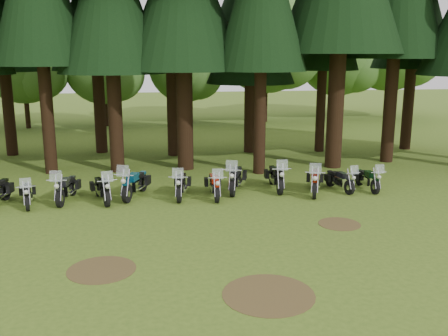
# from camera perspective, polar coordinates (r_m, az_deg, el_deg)

# --- Properties ---
(ground) EXTENTS (120.00, 120.00, 0.00)m
(ground) POSITION_cam_1_polar(r_m,az_deg,el_deg) (15.57, -2.00, -7.84)
(ground) COLOR #415F1C
(ground) RESTS_ON ground
(pine_back_4) EXTENTS (4.94, 4.94, 13.78)m
(pine_back_4) POSITION_cam_1_polar(r_m,az_deg,el_deg) (28.42, 3.14, 18.42)
(pine_back_4) COLOR black
(pine_back_4) RESTS_ON ground
(decid_2) EXTENTS (6.72, 6.53, 8.40)m
(decid_2) POSITION_cam_1_polar(r_m,az_deg,el_deg) (40.22, -21.65, 11.24)
(decid_2) COLOR black
(decid_2) RESTS_ON ground
(decid_3) EXTENTS (6.12, 5.95, 7.65)m
(decid_3) POSITION_cam_1_polar(r_m,az_deg,el_deg) (39.73, -13.27, 11.14)
(decid_3) COLOR black
(decid_3) RESTS_ON ground
(decid_4) EXTENTS (5.93, 5.76, 7.41)m
(decid_4) POSITION_cam_1_polar(r_m,az_deg,el_deg) (40.93, -4.15, 11.29)
(decid_4) COLOR black
(decid_4) RESTS_ON ground
(decid_5) EXTENTS (8.45, 8.21, 10.56)m
(decid_5) POSITION_cam_1_polar(r_m,az_deg,el_deg) (41.39, 5.46, 13.86)
(decid_5) COLOR black
(decid_5) RESTS_ON ground
(decid_6) EXTENTS (7.06, 6.86, 8.82)m
(decid_6) POSITION_cam_1_polar(r_m,az_deg,el_deg) (44.63, 13.41, 12.18)
(decid_6) COLOR black
(decid_6) RESTS_ON ground
(decid_7) EXTENTS (8.44, 8.20, 10.55)m
(decid_7) POSITION_cam_1_polar(r_m,az_deg,el_deg) (46.38, 19.00, 13.12)
(decid_7) COLOR black
(decid_7) RESTS_ON ground
(dirt_patch_0) EXTENTS (1.80, 1.80, 0.01)m
(dirt_patch_0) POSITION_cam_1_polar(r_m,az_deg,el_deg) (13.70, -13.81, -11.20)
(dirt_patch_0) COLOR #4C3D1E
(dirt_patch_0) RESTS_ON ground
(dirt_patch_1) EXTENTS (1.40, 1.40, 0.01)m
(dirt_patch_1) POSITION_cam_1_polar(r_m,az_deg,el_deg) (17.09, 13.05, -6.24)
(dirt_patch_1) COLOR #4C3D1E
(dirt_patch_1) RESTS_ON ground
(dirt_patch_2) EXTENTS (2.20, 2.20, 0.01)m
(dirt_patch_2) POSITION_cam_1_polar(r_m,az_deg,el_deg) (12.12, 5.11, -14.19)
(dirt_patch_2) COLOR #4C3D1E
(dirt_patch_2) RESTS_ON ground
(motorcycle_1) EXTENTS (0.67, 2.04, 1.28)m
(motorcycle_1) POSITION_cam_1_polar(r_m,az_deg,el_deg) (19.89, -21.56, -2.83)
(motorcycle_1) COLOR black
(motorcycle_1) RESTS_ON ground
(motorcycle_2) EXTENTS (0.62, 2.32, 1.45)m
(motorcycle_2) POSITION_cam_1_polar(r_m,az_deg,el_deg) (19.97, -17.58, -2.28)
(motorcycle_2) COLOR black
(motorcycle_2) RESTS_ON ground
(motorcycle_3) EXTENTS (0.90, 2.23, 1.42)m
(motorcycle_3) POSITION_cam_1_polar(r_m,az_deg,el_deg) (19.56, -13.75, -2.40)
(motorcycle_3) COLOR black
(motorcycle_3) RESTS_ON ground
(motorcycle_4) EXTENTS (1.12, 2.38, 1.53)m
(motorcycle_4) POSITION_cam_1_polar(r_m,az_deg,el_deg) (19.92, -10.15, -1.84)
(motorcycle_4) COLOR black
(motorcycle_4) RESTS_ON ground
(motorcycle_5) EXTENTS (0.65, 2.27, 1.42)m
(motorcycle_5) POSITION_cam_1_polar(r_m,az_deg,el_deg) (19.64, -4.92, -2.00)
(motorcycle_5) COLOR black
(motorcycle_5) RESTS_ON ground
(motorcycle_6) EXTENTS (0.41, 2.21, 1.39)m
(motorcycle_6) POSITION_cam_1_polar(r_m,az_deg,el_deg) (19.56, -1.11, -2.05)
(motorcycle_6) COLOR black
(motorcycle_6) RESTS_ON ground
(motorcycle_7) EXTENTS (1.04, 2.40, 1.54)m
(motorcycle_7) POSITION_cam_1_polar(r_m,az_deg,el_deg) (20.41, 1.35, -1.27)
(motorcycle_7) COLOR black
(motorcycle_7) RESTS_ON ground
(motorcycle_8) EXTENTS (0.47, 2.39, 1.50)m
(motorcycle_8) POSITION_cam_1_polar(r_m,az_deg,el_deg) (20.78, 5.96, -1.11)
(motorcycle_8) COLOR black
(motorcycle_8) RESTS_ON ground
(motorcycle_9) EXTENTS (1.06, 2.33, 1.50)m
(motorcycle_9) POSITION_cam_1_polar(r_m,az_deg,el_deg) (20.42, 10.34, -1.52)
(motorcycle_9) COLOR black
(motorcycle_9) RESTS_ON ground
(motorcycle_10) EXTENTS (0.68, 1.99, 1.25)m
(motorcycle_10) POSITION_cam_1_polar(r_m,az_deg,el_deg) (21.08, 13.10, -1.41)
(motorcycle_10) COLOR black
(motorcycle_10) RESTS_ON ground
(motorcycle_11) EXTENTS (0.39, 2.04, 1.28)m
(motorcycle_11) POSITION_cam_1_polar(r_m,az_deg,el_deg) (21.49, 16.07, -1.29)
(motorcycle_11) COLOR black
(motorcycle_11) RESTS_ON ground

